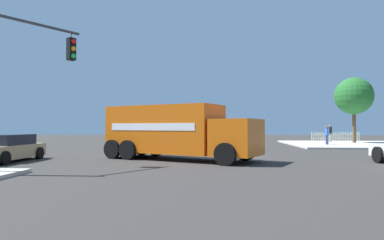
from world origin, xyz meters
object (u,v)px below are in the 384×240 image
(shade_tree_near, at_px, (354,96))
(pedestrian_near_corner, at_px, (327,134))
(delivery_truck, at_px, (176,131))
(pedestrian_crossing, at_px, (330,132))
(sedan_tan, at_px, (6,149))
(traffic_light_primary, at_px, (21,67))

(shade_tree_near, bearing_deg, pedestrian_near_corner, 44.86)
(delivery_truck, xyz_separation_m, pedestrian_crossing, (-13.38, -17.24, -0.32))
(sedan_tan, bearing_deg, pedestrian_crossing, -138.81)
(traffic_light_primary, xyz_separation_m, shade_tree_near, (-20.65, -21.39, 0.69))
(pedestrian_near_corner, distance_m, pedestrian_crossing, 4.93)
(sedan_tan, relative_size, pedestrian_near_corner, 2.71)
(traffic_light_primary, xyz_separation_m, pedestrian_crossing, (-18.67, -22.25, -2.82))
(delivery_truck, distance_m, sedan_tan, 8.30)
(delivery_truck, height_order, sedan_tan, delivery_truck)
(pedestrian_near_corner, relative_size, shade_tree_near, 0.25)
(pedestrian_near_corner, bearing_deg, pedestrian_crossing, -111.15)
(delivery_truck, xyz_separation_m, sedan_tan, (8.11, 1.57, -0.83))
(delivery_truck, bearing_deg, pedestrian_near_corner, -132.55)
(delivery_truck, relative_size, traffic_light_primary, 1.43)
(traffic_light_primary, height_order, pedestrian_crossing, traffic_light_primary)
(delivery_truck, relative_size, pedestrian_near_corner, 5.25)
(delivery_truck, height_order, traffic_light_primary, traffic_light_primary)
(sedan_tan, distance_m, pedestrian_crossing, 28.56)
(delivery_truck, relative_size, pedestrian_crossing, 4.80)
(traffic_light_primary, relative_size, pedestrian_crossing, 3.36)
(sedan_tan, bearing_deg, delivery_truck, -169.05)
(sedan_tan, distance_m, shade_tree_near, 29.81)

